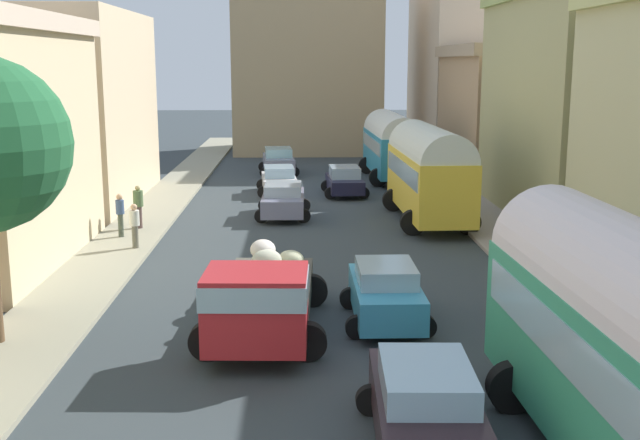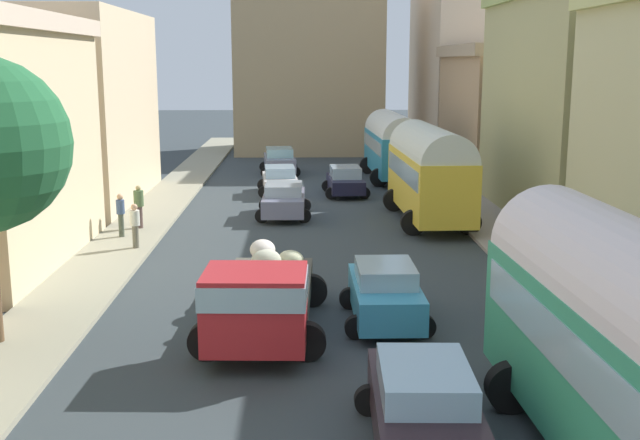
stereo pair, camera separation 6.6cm
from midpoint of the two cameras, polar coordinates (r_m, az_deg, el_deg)
The scene contains 20 objects.
ground_plane at distance 34.34m, azimuth -0.32°, elevation 0.27°, with size 154.00×154.00×0.00m, color #343C40.
sidewalk_left at distance 34.95m, azimuth -12.29°, elevation 0.32°, with size 2.50×70.00×0.14m, color gray.
sidewalk_right at distance 35.21m, azimuth 11.56°, elevation 0.43°, with size 2.50×70.00×0.14m, color #9E928B.
building_left_3 at distance 39.12m, azimuth -17.09°, elevation 7.83°, with size 5.21×11.80×9.04m.
building_right_2 at distance 34.98m, azimuth 17.65°, elevation 7.97°, with size 4.81×12.39×9.68m.
building_right_3 at distance 47.24m, azimuth 13.45°, elevation 7.77°, with size 6.33×11.42×7.66m.
building_right_4 at distance 60.04m, azimuth 9.79°, elevation 11.64°, with size 5.08×14.48×13.91m.
distant_church at distance 58.67m, azimuth -0.80°, elevation 11.56°, with size 10.77×7.63×19.77m.
parked_bus_1 at distance 33.14m, azimuth 8.11°, elevation 3.72°, with size 3.37×8.24×4.08m.
parked_bus_2 at distance 45.05m, azimuth 5.38°, elevation 5.64°, with size 3.37×8.25×3.84m.
cargo_truck_0 at distance 18.95m, azimuth -4.16°, elevation -5.57°, with size 3.33×6.85×2.16m.
car_0 at distance 34.11m, azimuth -2.61°, elevation 1.48°, with size 2.42×4.08×1.48m.
car_1 at distance 40.16m, azimuth -2.92°, elevation 2.96°, with size 2.47×4.00×1.43m.
car_2 at distance 47.30m, azimuth -2.96°, elevation 4.36°, with size 2.57×4.25×1.60m.
car_3 at distance 14.09m, azimuth 7.78°, elevation -13.46°, with size 2.45×4.39×1.56m.
car_4 at distance 20.37m, azimuth 4.89°, elevation -5.38°, with size 2.28×3.85×1.59m.
car_5 at distance 39.70m, azimuth 1.92°, elevation 2.89°, with size 2.37×3.85×1.49m.
pedestrian_1 at distance 28.58m, azimuth -13.36°, elevation -0.30°, with size 0.40×0.40×1.75m.
pedestrian_2 at distance 30.53m, azimuth -14.36°, elevation 0.48°, with size 0.45×0.45×1.80m.
pedestrian_3 at distance 31.96m, azimuth -13.09°, elevation 1.05°, with size 0.50×0.50×1.87m.
Camera 2 is at (-0.60, -6.67, 6.72)m, focal length 43.60 mm.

